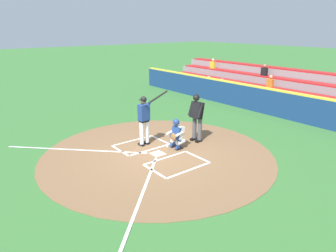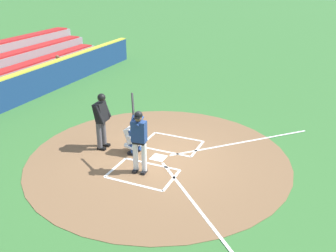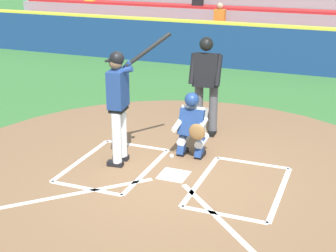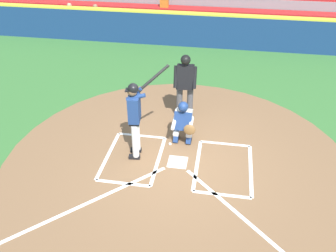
# 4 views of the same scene
# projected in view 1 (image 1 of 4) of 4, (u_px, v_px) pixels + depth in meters

# --- Properties ---
(ground_plane) EXTENTS (120.00, 120.00, 0.00)m
(ground_plane) POSITION_uv_depth(u_px,v_px,m) (158.00, 154.00, 10.79)
(ground_plane) COLOR #387033
(dirt_circle) EXTENTS (8.00, 8.00, 0.01)m
(dirt_circle) POSITION_uv_depth(u_px,v_px,m) (158.00, 154.00, 10.79)
(dirt_circle) COLOR brown
(dirt_circle) RESTS_ON ground
(home_plate_and_chalk) EXTENTS (7.93, 4.91, 0.01)m
(home_plate_and_chalk) POSITION_uv_depth(u_px,v_px,m) (136.00, 160.00, 10.27)
(home_plate_and_chalk) COLOR white
(home_plate_and_chalk) RESTS_ON dirt_circle
(batter) EXTENTS (0.89, 0.80, 2.13)m
(batter) POSITION_uv_depth(u_px,v_px,m) (144.00, 117.00, 11.26)
(batter) COLOR white
(batter) RESTS_ON ground
(catcher) EXTENTS (0.59, 0.62, 1.13)m
(catcher) POSITION_uv_depth(u_px,v_px,m) (177.00, 133.00, 11.09)
(catcher) COLOR black
(catcher) RESTS_ON ground
(plate_umpire) EXTENTS (0.60, 0.43, 1.86)m
(plate_umpire) POSITION_uv_depth(u_px,v_px,m) (197.00, 115.00, 11.66)
(plate_umpire) COLOR #4C4C51
(plate_umpire) RESTS_ON ground
(baseball) EXTENTS (0.07, 0.07, 0.07)m
(baseball) POSITION_uv_depth(u_px,v_px,m) (167.00, 147.00, 11.36)
(baseball) COLOR white
(baseball) RESTS_ON ground
(backstop_wall) EXTENTS (22.00, 0.36, 1.31)m
(backstop_wall) POSITION_uv_depth(u_px,v_px,m) (282.00, 104.00, 15.00)
(backstop_wall) COLOR navy
(backstop_wall) RESTS_ON ground
(bleacher_stand) EXTENTS (20.00, 3.40, 2.10)m
(bleacher_stand) POSITION_uv_depth(u_px,v_px,m) (310.00, 96.00, 16.58)
(bleacher_stand) COLOR gray
(bleacher_stand) RESTS_ON ground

